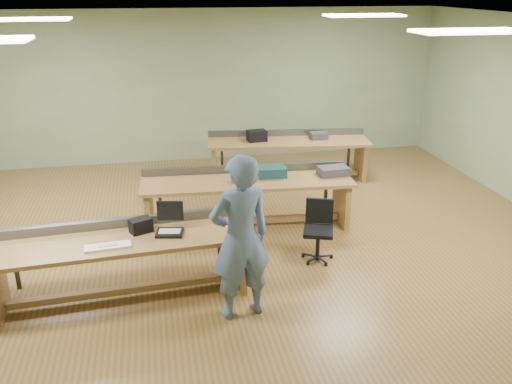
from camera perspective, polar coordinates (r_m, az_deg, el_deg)
floor at (r=7.74m, az=-3.55°, el=-5.31°), size 10.00×10.00×0.00m
ceiling at (r=6.95m, az=-4.13°, el=17.43°), size 10.00×10.00×0.00m
wall_back at (r=11.09m, az=-6.58°, el=10.93°), size 10.00×0.04×3.00m
wall_front at (r=3.58m, az=4.78°, el=-11.86°), size 10.00×0.04×3.00m
fluor_panels at (r=6.95m, az=-4.13°, el=17.18°), size 6.20×3.50×0.03m
workbench_front at (r=6.42m, az=-13.93°, el=-6.27°), size 2.94×0.97×0.86m
workbench_mid at (r=8.03m, az=-0.97°, el=0.11°), size 3.13×1.02×0.86m
workbench_back at (r=10.05m, az=3.39°, el=4.44°), size 3.02×1.14×0.86m
person at (r=5.73m, az=-1.67°, el=-4.88°), size 0.76×0.58×1.86m
laptop_base at (r=6.31m, az=-9.06°, el=-4.26°), size 0.35×0.30×0.03m
laptop_screen at (r=6.33m, az=-9.03°, el=-1.96°), size 0.30×0.07×0.24m
keyboard at (r=6.14m, az=-15.33°, el=-5.56°), size 0.51×0.21×0.03m
trackball_mouse at (r=6.08m, az=-2.38°, el=-4.84°), size 0.18×0.19×0.07m
camera_bag at (r=6.39m, az=-12.03°, el=-3.46°), size 0.29×0.24×0.17m
task_chair at (r=7.22m, az=6.55°, el=-4.87°), size 0.55×0.55×0.80m
parts_bin_teal at (r=8.08m, az=1.68°, el=2.20°), size 0.42×0.33×0.14m
parts_bin_grey at (r=8.21m, az=8.12°, el=2.22°), size 0.46×0.32×0.12m
mug at (r=7.81m, az=-2.19°, el=1.35°), size 0.13×0.13×0.10m
drinks_can at (r=7.87m, az=-0.25°, el=1.55°), size 0.08×0.08×0.11m
storage_box_back at (r=9.90m, az=0.08°, el=5.95°), size 0.36×0.28×0.19m
tray_back at (r=10.10m, az=6.60°, el=5.92°), size 0.31×0.23×0.12m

